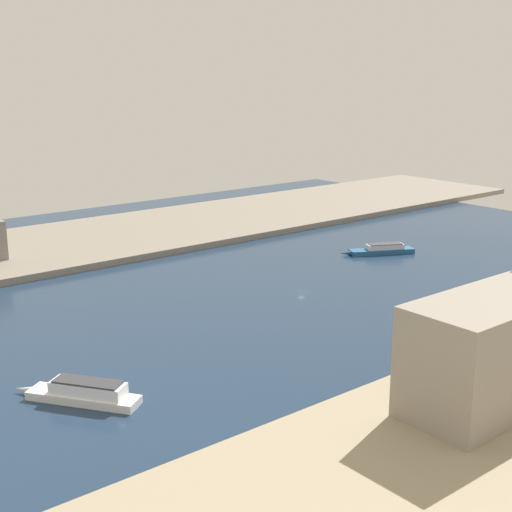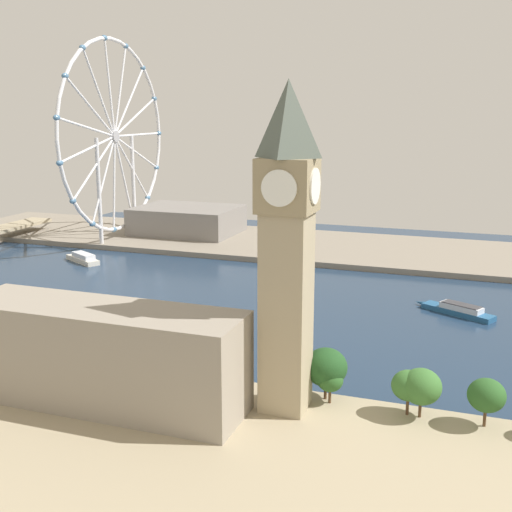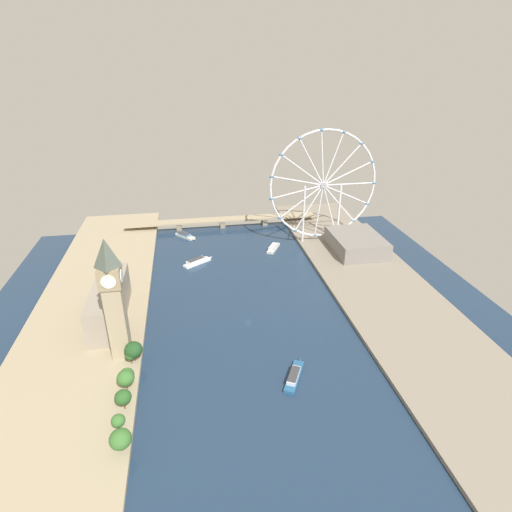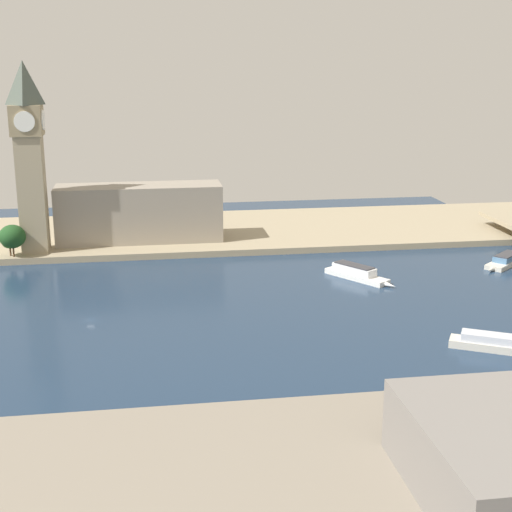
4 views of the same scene
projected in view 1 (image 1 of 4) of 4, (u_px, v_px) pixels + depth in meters
name	position (u px, v px, depth m)	size (l,w,h in m)	color
ground_plane	(301.00, 291.00, 275.80)	(415.19, 415.19, 0.00)	#1E334C
riverbank_right	(138.00, 233.00, 367.36)	(90.00, 520.00, 3.00)	gray
tour_boat_1	(84.00, 393.00, 183.51)	(31.18, 23.55, 5.86)	white
tour_boat_3	(382.00, 250.00, 331.81)	(19.93, 33.14, 4.69)	#235684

